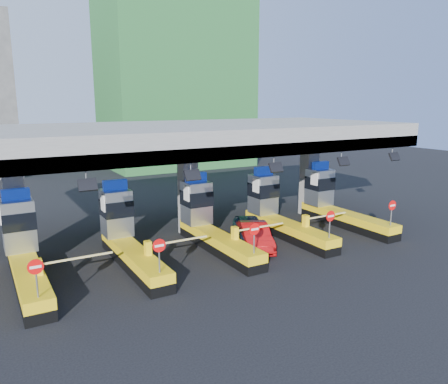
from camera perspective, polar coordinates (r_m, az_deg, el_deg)
ground at (r=26.03m, az=-1.79°, el=-7.09°), size 120.00×120.00×0.00m
toll_canopy at (r=27.30m, az=-4.74°, el=6.94°), size 28.00×12.09×7.00m
toll_lane_far_left at (r=23.16m, az=-24.71°, el=-6.97°), size 4.43×8.00×4.16m
toll_lane_left at (r=24.03m, az=-12.74°, el=-5.50°), size 4.43×8.00×4.16m
toll_lane_center at (r=25.85m, az=-2.09°, el=-3.98°), size 4.43×8.00×4.16m
toll_lane_right at (r=28.44m, az=6.85°, el=-2.59°), size 4.43×8.00×4.16m
toll_lane_far_right at (r=31.62m, az=14.14°, el=-1.41°), size 4.43×8.00×4.16m
bg_building_scaffold at (r=58.95m, az=-6.50°, el=17.14°), size 18.00×12.00×28.00m
van at (r=26.64m, az=3.43°, el=-4.95°), size 3.38×4.78×1.51m
red_car at (r=25.54m, az=4.04°, el=-5.76°), size 3.11×4.67×1.46m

